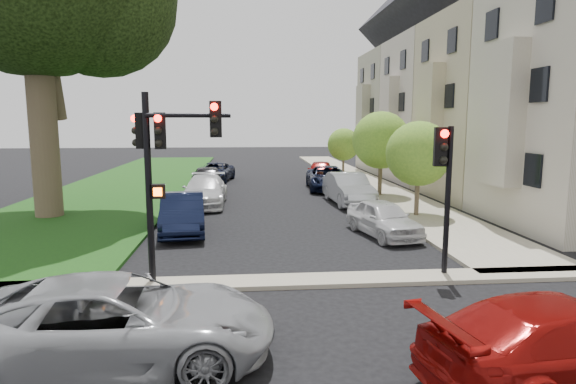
{
  "coord_description": "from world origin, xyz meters",
  "views": [
    {
      "loc": [
        -1.35,
        -10.15,
        4.24
      ],
      "look_at": [
        0.0,
        5.0,
        2.0
      ],
      "focal_mm": 30.0,
      "sensor_mm": 36.0,
      "label": 1
    }
  ],
  "objects": [
    {
      "name": "ground",
      "position": [
        0.0,
        0.0,
        0.0
      ],
      "size": [
        140.0,
        140.0,
        0.0
      ],
      "primitive_type": "plane",
      "color": "black",
      "rests_on": "ground"
    },
    {
      "name": "grass_strip",
      "position": [
        -9.0,
        24.0,
        0.06
      ],
      "size": [
        8.0,
        44.0,
        0.12
      ],
      "primitive_type": "cube",
      "color": "#1A4214",
      "rests_on": "ground"
    },
    {
      "name": "sidewalk_right",
      "position": [
        6.75,
        24.0,
        0.06
      ],
      "size": [
        3.5,
        44.0,
        0.12
      ],
      "primitive_type": "cube",
      "color": "gray",
      "rests_on": "ground"
    },
    {
      "name": "sidewalk_cross",
      "position": [
        0.0,
        2.0,
        0.06
      ],
      "size": [
        60.0,
        1.0,
        0.12
      ],
      "primitive_type": "cube",
      "color": "gray",
      "rests_on": "ground"
    },
    {
      "name": "house_b",
      "position": [
        12.45,
        15.5,
        6.93
      ],
      "size": [
        7.7,
        7.55,
        15.97
      ],
      "color": "tan",
      "rests_on": "ground"
    },
    {
      "name": "house_c",
      "position": [
        12.45,
        23.0,
        6.93
      ],
      "size": [
        7.7,
        7.55,
        15.97
      ],
      "color": "#ABA292",
      "rests_on": "ground"
    },
    {
      "name": "house_d",
      "position": [
        12.45,
        30.5,
        6.93
      ],
      "size": [
        7.7,
        7.55,
        15.97
      ],
      "color": "#AEA589",
      "rests_on": "ground"
    },
    {
      "name": "small_tree_a",
      "position": [
        6.2,
        10.27,
        2.83
      ],
      "size": [
        2.84,
        2.84,
        4.26
      ],
      "color": "brown",
      "rests_on": "ground"
    },
    {
      "name": "small_tree_b",
      "position": [
        6.2,
        16.17,
        3.19
      ],
      "size": [
        3.2,
        3.2,
        4.8
      ],
      "color": "brown",
      "rests_on": "ground"
    },
    {
      "name": "small_tree_c",
      "position": [
        6.2,
        26.39,
        2.47
      ],
      "size": [
        2.48,
        2.48,
        3.72
      ],
      "color": "brown",
      "rests_on": "ground"
    },
    {
      "name": "traffic_signal_main",
      "position": [
        -3.41,
        2.23,
        3.42
      ],
      "size": [
        2.43,
        0.64,
        4.96
      ],
      "color": "black",
      "rests_on": "ground"
    },
    {
      "name": "traffic_signal_secondary",
      "position": [
        3.93,
        2.19,
        2.87
      ],
      "size": [
        0.55,
        0.44,
        4.12
      ],
      "color": "black",
      "rests_on": "ground"
    },
    {
      "name": "car_cross_near",
      "position": [
        -3.65,
        -1.95,
        0.77
      ],
      "size": [
        5.68,
        2.81,
        1.55
      ],
      "primitive_type": "imported",
      "rotation": [
        0.0,
        0.0,
        1.61
      ],
      "color": "#999BA0",
      "rests_on": "ground"
    },
    {
      "name": "car_cross_far",
      "position": [
        3.77,
        -3.31,
        0.72
      ],
      "size": [
        5.28,
        2.91,
        1.45
      ],
      "primitive_type": "imported",
      "rotation": [
        0.0,
        0.0,
        1.75
      ],
      "color": "maroon",
      "rests_on": "ground"
    },
    {
      "name": "car_parked_0",
      "position": [
        3.74,
        6.98,
        0.67
      ],
      "size": [
        2.33,
        4.17,
        1.34
      ],
      "primitive_type": "imported",
      "rotation": [
        0.0,
        0.0,
        0.2
      ],
      "color": "silver",
      "rests_on": "ground"
    },
    {
      "name": "car_parked_1",
      "position": [
        3.93,
        14.01,
        0.8
      ],
      "size": [
        1.99,
        4.96,
        1.6
      ],
      "primitive_type": "imported",
      "rotation": [
        0.0,
        0.0,
        0.06
      ],
      "color": "#999BA0",
      "rests_on": "ground"
    },
    {
      "name": "car_parked_2",
      "position": [
        3.77,
        19.25,
        0.74
      ],
      "size": [
        2.76,
        5.44,
        1.47
      ],
      "primitive_type": "imported",
      "rotation": [
        0.0,
        0.0,
        -0.06
      ],
      "color": "black",
      "rests_on": "ground"
    },
    {
      "name": "car_parked_3",
      "position": [
        3.93,
        23.31,
        0.74
      ],
      "size": [
        2.59,
        4.62,
        1.49
      ],
      "primitive_type": "imported",
      "rotation": [
        0.0,
        0.0,
        -0.2
      ],
      "color": "maroon",
      "rests_on": "ground"
    },
    {
      "name": "car_parked_5",
      "position": [
        -3.77,
        8.21,
        0.75
      ],
      "size": [
        2.06,
        4.71,
        1.5
      ],
      "primitive_type": "imported",
      "rotation": [
        0.0,
        0.0,
        0.1
      ],
      "color": "black",
      "rests_on": "ground"
    },
    {
      "name": "car_parked_6",
      "position": [
        -3.41,
        14.2,
        0.75
      ],
      "size": [
        2.16,
        5.2,
        1.5
      ],
      "primitive_type": "imported",
      "rotation": [
        0.0,
        0.0,
        -0.01
      ],
      "color": "silver",
      "rests_on": "ground"
    },
    {
      "name": "car_parked_7",
      "position": [
        -3.59,
        18.66,
        0.79
      ],
      "size": [
        2.36,
        4.84,
        1.59
      ],
      "primitive_type": "imported",
      "rotation": [
        0.0,
        0.0,
        0.11
      ],
      "color": "black",
      "rests_on": "ground"
    },
    {
      "name": "car_parked_8",
      "position": [
        -3.52,
        24.15,
        0.67
      ],
      "size": [
        2.93,
        5.08,
        1.33
      ],
      "primitive_type": "imported",
      "rotation": [
        0.0,
        0.0,
        -0.16
      ],
      "color": "black",
      "rests_on": "ground"
    }
  ]
}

